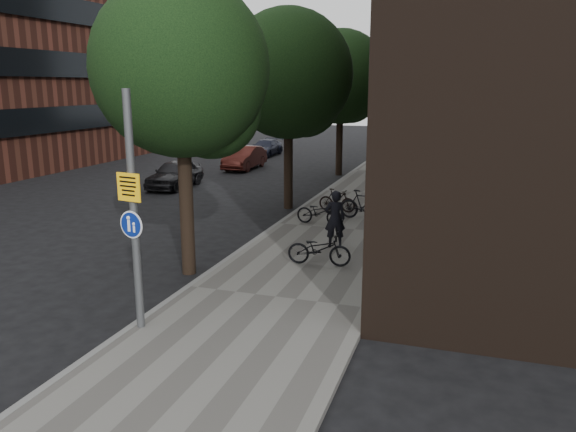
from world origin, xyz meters
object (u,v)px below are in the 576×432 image
at_px(pedestrian, 335,219).
at_px(parked_bike_facade_near, 319,249).
at_px(signpost, 134,212).
at_px(parked_car_near, 175,174).

distance_m(pedestrian, parked_bike_facade_near, 1.88).
bearing_deg(pedestrian, signpost, 47.89).
distance_m(signpost, parked_bike_facade_near, 5.85).
distance_m(pedestrian, parked_car_near, 12.73).
bearing_deg(signpost, parked_bike_facade_near, 73.51).
height_order(pedestrian, parked_car_near, pedestrian).
height_order(pedestrian, parked_bike_facade_near, pedestrian).
relative_size(pedestrian, parked_car_near, 0.44).
bearing_deg(parked_car_near, signpost, -65.10).
bearing_deg(pedestrian, parked_bike_facade_near, 67.59).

